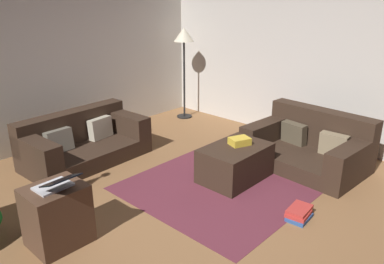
{
  "coord_description": "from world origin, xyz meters",
  "views": [
    {
      "loc": [
        -2.35,
        -2.27,
        2.23
      ],
      "look_at": [
        0.61,
        0.49,
        0.75
      ],
      "focal_mm": 35.72,
      "sensor_mm": 36.0,
      "label": 1
    }
  ],
  "objects": [
    {
      "name": "ground_plane",
      "position": [
        0.0,
        0.0,
        0.0
      ],
      "size": [
        6.4,
        6.4,
        0.0
      ],
      "primitive_type": "plane",
      "color": "brown"
    },
    {
      "name": "rear_partition",
      "position": [
        0.0,
        3.14,
        1.3
      ],
      "size": [
        6.4,
        0.12,
        2.6
      ],
      "primitive_type": "cube",
      "color": "beige",
      "rests_on": "ground_plane"
    },
    {
      "name": "corner_partition",
      "position": [
        3.14,
        0.0,
        1.3
      ],
      "size": [
        0.12,
        6.4,
        2.6
      ],
      "primitive_type": "cube",
      "color": "beige",
      "rests_on": "ground_plane"
    },
    {
      "name": "couch_left",
      "position": [
        0.23,
        2.24,
        0.26
      ],
      "size": [
        1.71,
        0.93,
        0.67
      ],
      "rotation": [
        0.0,
        0.0,
        3.18
      ],
      "color": "#332319",
      "rests_on": "ground_plane"
    },
    {
      "name": "couch_right",
      "position": [
        2.26,
        -0.16,
        0.27
      ],
      "size": [
        1.09,
        1.57,
        0.73
      ],
      "rotation": [
        0.0,
        0.0,
        1.51
      ],
      "color": "#332319",
      "rests_on": "ground_plane"
    },
    {
      "name": "ottoman",
      "position": [
        1.22,
        0.31,
        0.22
      ],
      "size": [
        0.88,
        0.6,
        0.44
      ],
      "primitive_type": "cube",
      "color": "#332319",
      "rests_on": "ground_plane"
    },
    {
      "name": "gift_box",
      "position": [
        1.3,
        0.32,
        0.48
      ],
      "size": [
        0.29,
        0.26,
        0.09
      ],
      "primitive_type": "cube",
      "rotation": [
        0.0,
        0.0,
        -0.37
      ],
      "color": "gold",
      "rests_on": "ottoman"
    },
    {
      "name": "tv_remote",
      "position": [
        1.36,
        0.43,
        0.45
      ],
      "size": [
        0.13,
        0.16,
        0.02
      ],
      "primitive_type": "cube",
      "rotation": [
        0.0,
        0.0,
        0.59
      ],
      "color": "black",
      "rests_on": "ottoman"
    },
    {
      "name": "side_table",
      "position": [
        -0.97,
        0.72,
        0.29
      ],
      "size": [
        0.52,
        0.44,
        0.59
      ],
      "primitive_type": "cube",
      "color": "#4C3323",
      "rests_on": "ground_plane"
    },
    {
      "name": "laptop",
      "position": [
        -0.97,
        0.66,
        0.64
      ],
      "size": [
        0.32,
        0.39,
        0.17
      ],
      "color": "silver",
      "rests_on": "side_table"
    },
    {
      "name": "book_stack",
      "position": [
        0.94,
        -0.73,
        0.06
      ],
      "size": [
        0.33,
        0.24,
        0.11
      ],
      "color": "#2D5193",
      "rests_on": "ground_plane"
    },
    {
      "name": "corner_lamp",
      "position": [
        2.62,
        2.57,
        1.41
      ],
      "size": [
        0.36,
        0.36,
        1.65
      ],
      "color": "black",
      "rests_on": "ground_plane"
    },
    {
      "name": "area_rug",
      "position": [
        1.22,
        0.31,
        0.0
      ],
      "size": [
        2.6,
        2.0,
        0.01
      ],
      "primitive_type": "cube",
      "color": "#5E2632",
      "rests_on": "ground_plane"
    }
  ]
}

